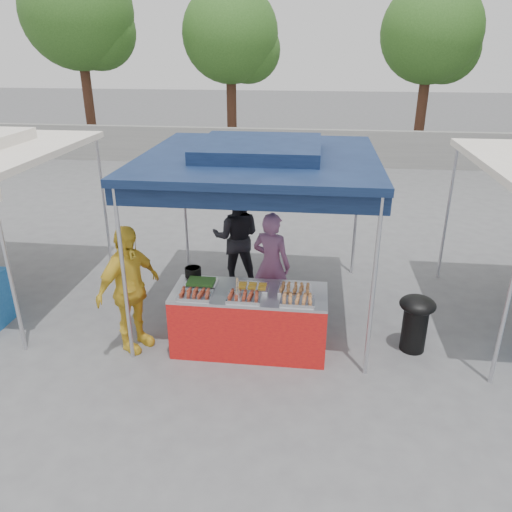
# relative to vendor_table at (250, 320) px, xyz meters

# --- Properties ---
(ground_plane) EXTENTS (80.00, 80.00, 0.00)m
(ground_plane) POSITION_rel_vendor_table_xyz_m (0.00, 0.10, -0.43)
(ground_plane) COLOR #5B5C5E
(back_wall) EXTENTS (40.00, 0.25, 1.20)m
(back_wall) POSITION_rel_vendor_table_xyz_m (0.00, 11.10, 0.17)
(back_wall) COLOR gray
(back_wall) RESTS_ON ground_plane
(main_canopy) EXTENTS (3.20, 3.20, 2.57)m
(main_canopy) POSITION_rel_vendor_table_xyz_m (0.00, 1.07, 1.94)
(main_canopy) COLOR silver
(main_canopy) RESTS_ON ground_plane
(tree_0) EXTENTS (3.95, 3.95, 6.79)m
(tree_0) POSITION_rel_vendor_table_xyz_m (-7.73, 13.10, 4.22)
(tree_0) COLOR #422519
(tree_0) RESTS_ON ground_plane
(tree_1) EXTENTS (3.44, 3.37, 5.79)m
(tree_1) POSITION_rel_vendor_table_xyz_m (-2.27, 13.26, 3.53)
(tree_1) COLOR #422519
(tree_1) RESTS_ON ground_plane
(tree_2) EXTENTS (3.48, 3.41, 5.86)m
(tree_2) POSITION_rel_vendor_table_xyz_m (4.60, 13.49, 3.58)
(tree_2) COLOR #422519
(tree_2) RESTS_ON ground_plane
(vendor_table) EXTENTS (2.00, 0.80, 0.85)m
(vendor_table) POSITION_rel_vendor_table_xyz_m (0.00, 0.00, 0.00)
(vendor_table) COLOR red
(vendor_table) RESTS_ON ground_plane
(food_tray_fl) EXTENTS (0.42, 0.30, 0.07)m
(food_tray_fl) POSITION_rel_vendor_table_xyz_m (-0.66, -0.24, 0.46)
(food_tray_fl) COLOR silver
(food_tray_fl) RESTS_ON vendor_table
(food_tray_fm) EXTENTS (0.42, 0.30, 0.07)m
(food_tray_fm) POSITION_rel_vendor_table_xyz_m (-0.04, -0.23, 0.46)
(food_tray_fm) COLOR silver
(food_tray_fm) RESTS_ON vendor_table
(food_tray_fr) EXTENTS (0.42, 0.30, 0.07)m
(food_tray_fr) POSITION_rel_vendor_table_xyz_m (0.63, -0.23, 0.46)
(food_tray_fr) COLOR silver
(food_tray_fr) RESTS_ON vendor_table
(food_tray_bl) EXTENTS (0.42, 0.30, 0.07)m
(food_tray_bl) POSITION_rel_vendor_table_xyz_m (-0.66, 0.09, 0.46)
(food_tray_bl) COLOR silver
(food_tray_bl) RESTS_ON vendor_table
(food_tray_bm) EXTENTS (0.42, 0.30, 0.07)m
(food_tray_bm) POSITION_rel_vendor_table_xyz_m (0.03, 0.06, 0.46)
(food_tray_bm) COLOR silver
(food_tray_bm) RESTS_ON vendor_table
(food_tray_br) EXTENTS (0.42, 0.30, 0.07)m
(food_tray_br) POSITION_rel_vendor_table_xyz_m (0.58, 0.05, 0.46)
(food_tray_br) COLOR silver
(food_tray_br) RESTS_ON vendor_table
(cooking_pot) EXTENTS (0.22, 0.22, 0.13)m
(cooking_pot) POSITION_rel_vendor_table_xyz_m (-0.83, 0.36, 0.49)
(cooking_pot) COLOR black
(cooking_pot) RESTS_ON vendor_table
(skewer_cup) EXTENTS (0.09, 0.09, 0.11)m
(skewer_cup) POSITION_rel_vendor_table_xyz_m (-0.12, -0.24, 0.48)
(skewer_cup) COLOR silver
(skewer_cup) RESTS_ON vendor_table
(wok_burner) EXTENTS (0.47, 0.47, 0.79)m
(wok_burner) POSITION_rel_vendor_table_xyz_m (2.17, 0.22, 0.04)
(wok_burner) COLOR black
(wok_burner) RESTS_ON ground_plane
(crate_left) EXTENTS (0.45, 0.31, 0.27)m
(crate_left) POSITION_rel_vendor_table_xyz_m (-0.52, 0.65, -0.29)
(crate_left) COLOR #143CA6
(crate_left) RESTS_ON ground_plane
(crate_right) EXTENTS (0.46, 0.32, 0.27)m
(crate_right) POSITION_rel_vendor_table_xyz_m (0.34, 0.60, -0.29)
(crate_right) COLOR #143CA6
(crate_right) RESTS_ON ground_plane
(crate_stacked) EXTENTS (0.44, 0.31, 0.26)m
(crate_stacked) POSITION_rel_vendor_table_xyz_m (0.34, 0.60, -0.02)
(crate_stacked) COLOR #143CA6
(crate_stacked) RESTS_ON crate_right
(vendor_woman) EXTENTS (0.68, 0.56, 1.61)m
(vendor_woman) POSITION_rel_vendor_table_xyz_m (0.19, 0.98, 0.38)
(vendor_woman) COLOR #8C5983
(vendor_woman) RESTS_ON ground_plane
(helper_man) EXTENTS (0.85, 0.68, 1.68)m
(helper_man) POSITION_rel_vendor_table_xyz_m (-0.48, 1.95, 0.41)
(helper_man) COLOR black
(helper_man) RESTS_ON ground_plane
(customer_person) EXTENTS (0.85, 1.09, 1.73)m
(customer_person) POSITION_rel_vendor_table_xyz_m (-1.55, -0.16, 0.44)
(customer_person) COLOR yellow
(customer_person) RESTS_ON ground_plane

